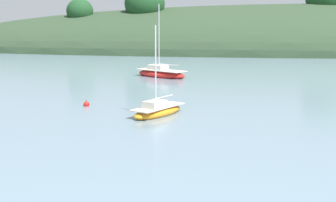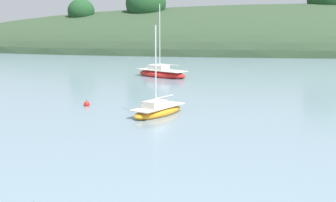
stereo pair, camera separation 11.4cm
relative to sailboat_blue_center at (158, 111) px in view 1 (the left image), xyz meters
The scene contains 4 objects.
far_shoreline_hill 66.94m from the sailboat_blue_center, 67.40° to the left, with size 150.00×36.00×21.26m.
sailboat_blue_center is the anchor object (origin of this frame).
sailboat_white_near 20.59m from the sailboat_blue_center, 94.15° to the left, with size 6.18×5.26×7.83m.
mooring_buoy_outer 6.27m from the sailboat_blue_center, 151.30° to the left, with size 0.44×0.44×0.54m.
Camera 1 is at (2.26, -12.34, 6.79)m, focal length 55.37 mm.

